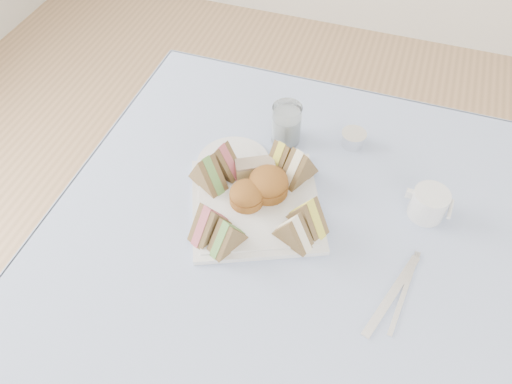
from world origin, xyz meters
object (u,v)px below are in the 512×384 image
(table, at_px, (283,314))
(creamer_jug, at_px, (429,204))
(water_glass, at_px, (286,124))
(serving_plate, at_px, (256,205))

(table, height_order, creamer_jug, creamer_jug)
(creamer_jug, bearing_deg, table, -146.00)
(table, height_order, water_glass, water_glass)
(table, relative_size, serving_plate, 3.29)
(table, xyz_separation_m, water_glass, (-0.09, 0.26, 0.43))
(table, distance_m, serving_plate, 0.40)
(table, relative_size, water_glass, 8.79)
(serving_plate, bearing_deg, table, -50.38)
(water_glass, xyz_separation_m, creamer_jug, (0.35, -0.12, -0.02))
(table, distance_m, water_glass, 0.51)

